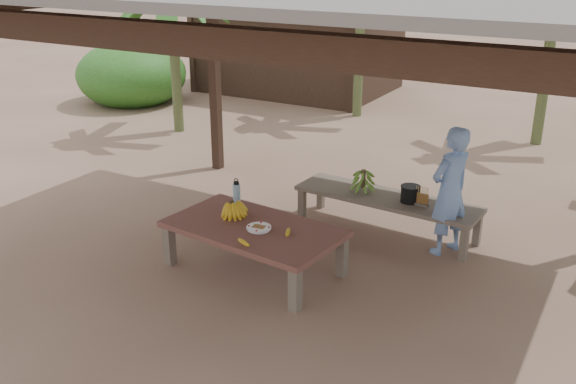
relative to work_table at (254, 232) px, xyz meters
The scene contains 13 objects.
ground 0.71m from the work_table, 22.36° to the left, with size 80.00×80.00×0.00m, color brown.
work_table is the anchor object (origin of this frame).
bench 1.80m from the work_table, 62.20° to the left, with size 2.23×0.73×0.45m.
ripe_banana_bunch 0.39m from the work_table, 161.16° to the left, with size 0.31×0.27×0.19m, color yellow, non-canonical shape.
plate 0.13m from the work_table, 26.36° to the right, with size 0.25×0.25×0.04m.
loose_banana_front 0.45m from the work_table, 69.54° to the right, with size 0.04×0.17×0.04m, color yellow.
loose_banana_side 0.41m from the work_table, ahead, with size 0.04×0.15×0.04m, color yellow.
water_flask 0.66m from the work_table, 139.80° to the left, with size 0.08×0.08×0.31m.
green_banana_stalk 1.70m from the work_table, 72.01° to the left, with size 0.25×0.25×0.28m, color #598C2D, non-canonical shape.
cooking_pot 1.93m from the work_table, 54.17° to the left, with size 0.22×0.22×0.19m, color black.
skewer_rack 1.99m from the work_table, 49.73° to the left, with size 0.18×0.08×0.24m, color #A57F47, non-canonical shape.
woman 2.17m from the work_table, 41.38° to the left, with size 0.53×0.35×1.44m, color #6C8DCC.
hut 9.15m from the work_table, 115.83° to the left, with size 4.40×3.43×2.85m.
Camera 1 is at (2.80, -5.27, 3.21)m, focal length 40.00 mm.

